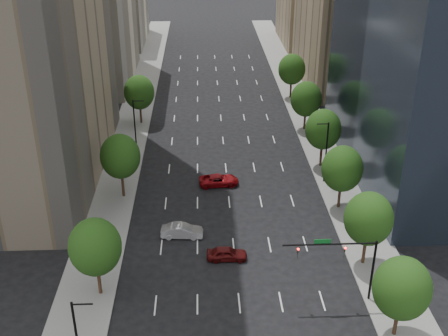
{
  "coord_description": "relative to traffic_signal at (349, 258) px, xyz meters",
  "views": [
    {
      "loc": [
        -3.35,
        -13.69,
        37.14
      ],
      "look_at": [
        -0.93,
        44.08,
        8.0
      ],
      "focal_mm": 44.99,
      "sensor_mm": 36.0,
      "label": 1
    }
  ],
  "objects": [
    {
      "name": "tree_right_2",
      "position": [
        3.47,
        18.0,
        0.43
      ],
      "size": [
        5.2,
        5.2,
        8.61
      ],
      "color": "#382316",
      "rests_on": "ground"
    },
    {
      "name": "tree_right_3",
      "position": [
        3.47,
        30.0,
        0.72
      ],
      "size": [
        5.2,
        5.2,
        8.89
      ],
      "color": "#382316",
      "rests_on": "ground"
    },
    {
      "name": "filler_right",
      "position": [
        14.47,
        103.0,
        2.83
      ],
      "size": [
        14.0,
        26.0,
        16.0
      ],
      "primitive_type": "cube",
      "color": "#8C7759",
      "rests_on": "ground"
    },
    {
      "name": "streetlight_ln",
      "position": [
        -23.96,
        35.0,
        -0.33
      ],
      "size": [
        1.7,
        0.2,
        9.0
      ],
      "color": "black",
      "rests_on": "ground"
    },
    {
      "name": "filler_left",
      "position": [
        -35.53,
        106.0,
        3.83
      ],
      "size": [
        14.0,
        26.0,
        18.0
      ],
      "primitive_type": "cube",
      "color": "beige",
      "rests_on": "ground"
    },
    {
      "name": "sidewalk_left",
      "position": [
        -26.03,
        30.0,
        -5.1
      ],
      "size": [
        6.0,
        200.0,
        0.15
      ],
      "primitive_type": "cube",
      "color": "slate",
      "rests_on": "ground"
    },
    {
      "name": "parking_tan_right",
      "position": [
        14.47,
        70.0,
        9.83
      ],
      "size": [
        14.0,
        30.0,
        30.0
      ],
      "primitive_type": "cube",
      "color": "#8C7759",
      "rests_on": "ground"
    },
    {
      "name": "tree_left_0",
      "position": [
        -24.53,
        2.0,
        0.58
      ],
      "size": [
        5.2,
        5.2,
        8.75
      ],
      "color": "#382316",
      "rests_on": "ground"
    },
    {
      "name": "traffic_signal",
      "position": [
        0.0,
        0.0,
        0.0
      ],
      "size": [
        9.12,
        0.4,
        7.38
      ],
      "color": "black",
      "rests_on": "ground"
    },
    {
      "name": "tree_right_5",
      "position": [
        3.47,
        60.0,
        0.58
      ],
      "size": [
        5.2,
        5.2,
        8.75
      ],
      "color": "#382316",
      "rests_on": "ground"
    },
    {
      "name": "tree_right_1",
      "position": [
        3.47,
        6.0,
        0.58
      ],
      "size": [
        5.2,
        5.2,
        8.75
      ],
      "color": "#382316",
      "rests_on": "ground"
    },
    {
      "name": "car_maroon",
      "position": [
        -11.43,
        7.38,
        -4.41
      ],
      "size": [
        4.5,
        1.86,
        1.52
      ],
      "primitive_type": "imported",
      "rotation": [
        0.0,
        0.0,
        1.56
      ],
      "color": "#480C0C",
      "rests_on": "ground"
    },
    {
      "name": "tree_left_1",
      "position": [
        -24.53,
        22.0,
        0.79
      ],
      "size": [
        5.2,
        5.2,
        8.97
      ],
      "color": "#382316",
      "rests_on": "ground"
    },
    {
      "name": "tree_right_0",
      "position": [
        3.47,
        -5.0,
        0.22
      ],
      "size": [
        5.2,
        5.2,
        8.39
      ],
      "color": "#382316",
      "rests_on": "ground"
    },
    {
      "name": "tree_right_4",
      "position": [
        3.47,
        44.0,
        0.29
      ],
      "size": [
        5.2,
        5.2,
        8.46
      ],
      "color": "#382316",
      "rests_on": "ground"
    },
    {
      "name": "car_silver",
      "position": [
        -16.5,
        12.08,
        -4.36
      ],
      "size": [
        5.03,
        2.0,
        1.63
      ],
      "primitive_type": "imported",
      "rotation": [
        0.0,
        0.0,
        1.51
      ],
      "color": "#ABAAB0",
      "rests_on": "ground"
    },
    {
      "name": "streetlight_rn",
      "position": [
        2.91,
        25.0,
        -0.33
      ],
      "size": [
        1.7,
        0.2,
        9.0
      ],
      "color": "black",
      "rests_on": "ground"
    },
    {
      "name": "car_red_far",
      "position": [
        -11.72,
        24.76,
        -4.41
      ],
      "size": [
        5.67,
        2.97,
        1.52
      ],
      "primitive_type": "imported",
      "rotation": [
        0.0,
        0.0,
        1.65
      ],
      "color": "maroon",
      "rests_on": "ground"
    },
    {
      "name": "tree_left_2",
      "position": [
        -24.53,
        48.0,
        0.5
      ],
      "size": [
        5.2,
        5.2,
        8.68
      ],
      "color": "#382316",
      "rests_on": "ground"
    },
    {
      "name": "sidewalk_right",
      "position": [
        4.97,
        30.0,
        -5.1
      ],
      "size": [
        6.0,
        200.0,
        0.15
      ],
      "primitive_type": "cube",
      "color": "slate",
      "rests_on": "ground"
    }
  ]
}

